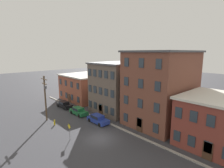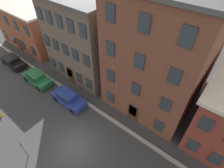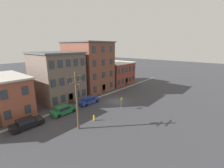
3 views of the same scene
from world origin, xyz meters
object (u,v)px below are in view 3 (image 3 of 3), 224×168
car_green (63,110)px  fire_hydrant (94,118)px  car_black (26,123)px  utility_pole (77,98)px  car_blue (89,100)px  caution_sign (121,101)px

car_green → fire_hydrant: (1.74, -5.90, -0.27)m
car_black → fire_hydrant: size_ratio=4.58×
fire_hydrant → utility_pole: bearing=-178.1°
car_blue → fire_hydrant: size_ratio=4.58×
car_black → car_green: (6.05, -0.00, 0.00)m
car_black → utility_pole: 8.60m
car_black → fire_hydrant: bearing=-37.2°
car_black → caution_sign: bearing=-24.8°
car_green → car_blue: same height
fire_hydrant → car_black: bearing=142.8°
car_green → fire_hydrant: car_green is taller
car_blue → fire_hydrant: 7.48m
caution_sign → car_blue: bearing=107.1°
caution_sign → car_green: bearing=141.1°
car_blue → caution_sign: bearing=-72.9°
car_blue → car_green: bearing=-177.9°
car_black → fire_hydrant: 9.78m
caution_sign → fire_hydrant: caution_sign is taller
car_black → car_blue: (12.07, 0.22, 0.00)m
car_black → utility_pole: utility_pole is taller
car_blue → utility_pole: utility_pole is taller
caution_sign → fire_hydrant: (-6.37, 0.63, -1.16)m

